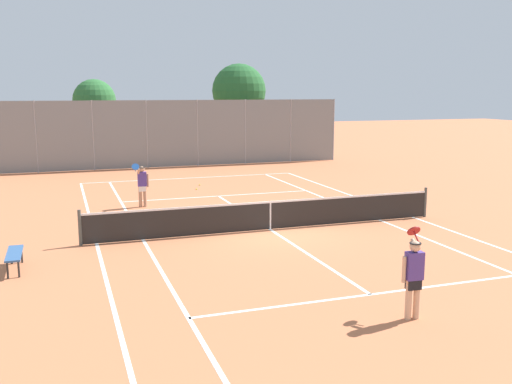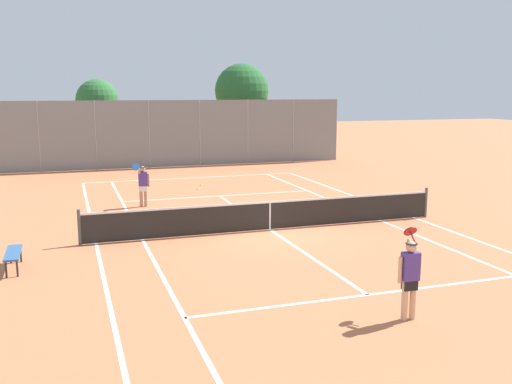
# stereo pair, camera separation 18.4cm
# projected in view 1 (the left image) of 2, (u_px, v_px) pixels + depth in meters

# --- Properties ---
(ground_plane) EXTENTS (120.00, 120.00, 0.00)m
(ground_plane) POSITION_uv_depth(u_px,v_px,m) (270.00, 230.00, 18.66)
(ground_plane) COLOR #C67047
(court_line_markings) EXTENTS (11.10, 23.90, 0.01)m
(court_line_markings) POSITION_uv_depth(u_px,v_px,m) (270.00, 230.00, 18.66)
(court_line_markings) COLOR white
(court_line_markings) RESTS_ON ground
(tennis_net) EXTENTS (12.00, 0.10, 1.07)m
(tennis_net) POSITION_uv_depth(u_px,v_px,m) (270.00, 214.00, 18.58)
(tennis_net) COLOR #474C47
(tennis_net) RESTS_ON ground
(player_near_side) EXTENTS (0.70, 0.72, 1.77)m
(player_near_side) POSITION_uv_depth(u_px,v_px,m) (414.00, 274.00, 11.22)
(player_near_side) COLOR #D8A884
(player_near_side) RESTS_ON ground
(player_far_left) EXTENTS (0.71, 0.72, 1.77)m
(player_far_left) POSITION_uv_depth(u_px,v_px,m) (142.00, 184.00, 22.18)
(player_far_left) COLOR tan
(player_far_left) RESTS_ON ground
(loose_tennis_ball_0) EXTENTS (0.07, 0.07, 0.07)m
(loose_tennis_ball_0) POSITION_uv_depth(u_px,v_px,m) (200.00, 185.00, 27.38)
(loose_tennis_ball_0) COLOR #D1DB33
(loose_tennis_ball_0) RESTS_ON ground
(loose_tennis_ball_1) EXTENTS (0.07, 0.07, 0.07)m
(loose_tennis_ball_1) POSITION_uv_depth(u_px,v_px,m) (196.00, 189.00, 26.20)
(loose_tennis_ball_1) COLOR #D1DB33
(loose_tennis_ball_1) RESTS_ON ground
(loose_tennis_ball_2) EXTENTS (0.07, 0.07, 0.07)m
(loose_tennis_ball_2) POSITION_uv_depth(u_px,v_px,m) (308.00, 209.00, 21.77)
(loose_tennis_ball_2) COLOR #D1DB33
(loose_tennis_ball_2) RESTS_ON ground
(courtside_bench) EXTENTS (0.36, 1.50, 0.47)m
(courtside_bench) POSITION_uv_depth(u_px,v_px,m) (14.00, 255.00, 14.37)
(courtside_bench) COLOR #33598C
(courtside_bench) RESTS_ON ground
(back_fence) EXTENTS (21.30, 0.08, 3.97)m
(back_fence) POSITION_uv_depth(u_px,v_px,m) (173.00, 134.00, 33.79)
(back_fence) COLOR gray
(back_fence) RESTS_ON ground
(tree_behind_left) EXTENTS (2.67, 2.67, 5.22)m
(tree_behind_left) POSITION_uv_depth(u_px,v_px,m) (95.00, 102.00, 35.92)
(tree_behind_left) COLOR brown
(tree_behind_left) RESTS_ON ground
(tree_behind_right) EXTENTS (3.65, 3.65, 6.32)m
(tree_behind_right) POSITION_uv_depth(u_px,v_px,m) (238.00, 92.00, 38.78)
(tree_behind_right) COLOR brown
(tree_behind_right) RESTS_ON ground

